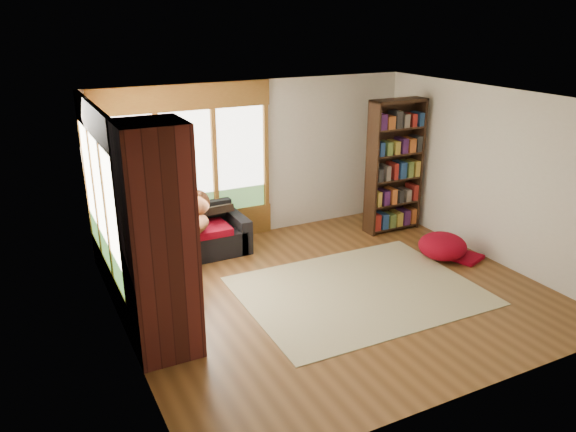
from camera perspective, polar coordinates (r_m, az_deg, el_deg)
name	(u,v)px	position (r m, az deg, el deg)	size (l,w,h in m)	color
floor	(333,291)	(7.78, 4.56, -7.65)	(5.50, 5.50, 0.00)	#573518
ceiling	(338,100)	(6.97, 5.15, 11.65)	(5.50, 5.50, 0.00)	white
wall_back	(257,159)	(9.40, -3.17, 5.77)	(5.50, 0.04, 2.60)	silver
wall_front	(478,278)	(5.47, 18.70, -6.03)	(5.50, 0.04, 2.60)	silver
wall_left	(118,238)	(6.35, -16.85, -2.14)	(0.04, 5.00, 2.60)	silver
wall_right	(492,175)	(8.98, 20.02, 3.89)	(0.04, 5.00, 2.60)	silver
windows_back	(188,165)	(8.97, -10.15, 5.11)	(2.82, 0.10, 1.90)	brown
windows_left	(102,202)	(7.46, -18.41, 1.37)	(0.10, 2.62, 1.90)	brown
roller_blind	(90,157)	(8.16, -19.46, 5.71)	(0.03, 0.72, 0.90)	olive
brick_chimney	(159,243)	(6.10, -13.00, -2.73)	(0.70, 0.70, 2.60)	#471914
sectional_sofa	(158,253)	(8.41, -13.06, -3.65)	(2.20, 2.20, 0.80)	black
area_rug	(359,291)	(7.83, 7.20, -7.53)	(3.16, 2.42, 0.01)	beige
bookshelf	(395,167)	(9.73, 10.79, 4.95)	(0.98, 0.33, 2.28)	black
pouf	(443,245)	(9.01, 15.43, -2.90)	(0.74, 0.74, 0.40)	maroon
dog_tan	(186,215)	(8.35, -10.36, 0.12)	(1.12, 1.00, 0.55)	brown
dog_brindle	(174,244)	(7.54, -11.55, -2.80)	(0.53, 0.76, 0.39)	black
throw_pillows	(155,219)	(8.38, -13.31, -0.27)	(1.98, 1.68, 0.45)	black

